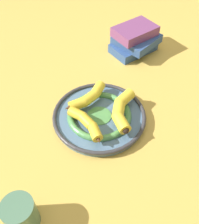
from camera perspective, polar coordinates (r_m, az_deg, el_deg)
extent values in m
plane|color=gold|center=(0.87, -1.29, -2.78)|extent=(2.80, 2.80, 0.00)
cylinder|color=slate|center=(0.88, 0.00, -1.28)|extent=(0.30, 0.30, 0.02)
torus|color=#4C894C|center=(0.87, 0.00, -0.71)|extent=(0.21, 0.21, 0.02)
cylinder|color=#4C894C|center=(0.87, 0.00, -0.83)|extent=(0.08, 0.08, 0.00)
torus|color=#333338|center=(0.87, 0.00, -0.73)|extent=(0.31, 0.31, 0.01)
cylinder|color=yellow|center=(0.86, -4.97, 1.58)|extent=(0.06, 0.05, 0.04)
cylinder|color=yellow|center=(0.88, -2.19, 3.05)|extent=(0.05, 0.04, 0.04)
cylinder|color=yellow|center=(0.91, -0.35, 4.97)|extent=(0.06, 0.05, 0.04)
sphere|color=yellow|center=(0.87, -3.40, 2.16)|extent=(0.04, 0.04, 0.04)
sphere|color=yellow|center=(0.90, -1.02, 3.92)|extent=(0.04, 0.04, 0.04)
cone|color=#472D19|center=(0.86, -6.56, 1.00)|extent=(0.04, 0.04, 0.03)
sphere|color=black|center=(0.93, 0.29, 5.98)|extent=(0.02, 0.02, 0.02)
cylinder|color=yellow|center=(0.88, 5.63, 3.06)|extent=(0.06, 0.04, 0.04)
cylinder|color=yellow|center=(0.85, 4.20, 0.56)|extent=(0.07, 0.06, 0.04)
cylinder|color=yellow|center=(0.81, 4.81, -2.45)|extent=(0.06, 0.07, 0.04)
sphere|color=yellow|center=(0.87, 4.44, 2.00)|extent=(0.04, 0.04, 0.04)
sphere|color=yellow|center=(0.83, 3.95, -0.96)|extent=(0.04, 0.04, 0.04)
cone|color=#472D19|center=(0.90, 6.78, 4.07)|extent=(0.04, 0.03, 0.03)
sphere|color=black|center=(0.79, 5.71, -4.01)|extent=(0.02, 0.02, 0.02)
cylinder|color=gold|center=(0.79, -0.93, -4.52)|extent=(0.05, 0.06, 0.03)
cylinder|color=gold|center=(0.82, -2.58, -2.10)|extent=(0.04, 0.06, 0.03)
cylinder|color=gold|center=(0.84, -5.02, -0.37)|extent=(0.04, 0.05, 0.03)
sphere|color=gold|center=(0.80, -1.51, -3.18)|extent=(0.03, 0.03, 0.03)
sphere|color=gold|center=(0.83, -3.62, -1.06)|extent=(0.03, 0.03, 0.03)
cone|color=#472D19|center=(0.77, -0.32, -5.91)|extent=(0.04, 0.04, 0.02)
sphere|color=black|center=(0.85, -6.39, 0.31)|extent=(0.02, 0.02, 0.02)
cube|color=#2D4C84|center=(1.18, 7.35, 13.82)|extent=(0.21, 0.16, 0.04)
cube|color=white|center=(1.18, 7.52, 13.89)|extent=(0.20, 0.15, 0.03)
cube|color=#2D4C84|center=(1.16, 8.06, 15.38)|extent=(0.17, 0.16, 0.03)
cube|color=white|center=(1.16, 8.19, 15.45)|extent=(0.16, 0.15, 0.03)
cube|color=#753D70|center=(1.14, 7.73, 17.01)|extent=(0.19, 0.16, 0.04)
cube|color=white|center=(1.14, 7.89, 17.07)|extent=(0.19, 0.14, 0.03)
cylinder|color=#477056|center=(0.70, -16.78, -20.59)|extent=(0.08, 0.08, 0.09)
cylinder|color=#331C0F|center=(0.66, -17.48, -19.43)|extent=(0.07, 0.07, 0.01)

